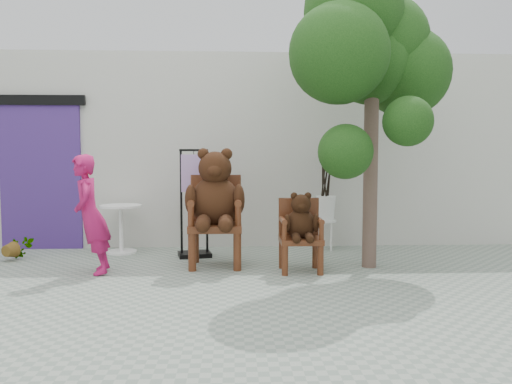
% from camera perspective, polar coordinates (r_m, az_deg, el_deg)
% --- Properties ---
extents(ground_plane, '(60.00, 60.00, 0.00)m').
position_cam_1_polar(ground_plane, '(5.31, -1.66, -11.40)').
color(ground_plane, gray).
rests_on(ground_plane, ground).
extents(back_wall, '(9.00, 1.00, 3.00)m').
position_cam_1_polar(back_wall, '(8.22, -2.03, 4.73)').
color(back_wall, beige).
rests_on(back_wall, ground).
extents(doorway, '(1.40, 0.11, 2.33)m').
position_cam_1_polar(doorway, '(8.23, -23.37, 2.04)').
color(doorway, '#422672').
rests_on(doorway, ground).
extents(chair_big, '(0.75, 0.80, 1.52)m').
position_cam_1_polar(chair_big, '(6.40, -4.68, -1.00)').
color(chair_big, '#451F0E').
rests_on(chair_big, ground).
extents(chair_small, '(0.51, 0.53, 0.98)m').
position_cam_1_polar(chair_small, '(6.15, 5.12, -3.82)').
color(chair_small, '#451F0E').
rests_on(chair_small, ground).
extents(person, '(0.44, 0.58, 1.43)m').
position_cam_1_polar(person, '(6.30, -18.36, -2.49)').
color(person, '#B01555').
rests_on(person, ground).
extents(cafe_table, '(0.60, 0.60, 0.70)m').
position_cam_1_polar(cafe_table, '(7.55, -15.17, -3.44)').
color(cafe_table, white).
rests_on(cafe_table, ground).
extents(display_stand, '(0.51, 0.43, 1.51)m').
position_cam_1_polar(display_stand, '(7.07, -7.06, -2.67)').
color(display_stand, black).
rests_on(display_stand, ground).
extents(stool_bucket, '(0.32, 0.32, 1.45)m').
position_cam_1_polar(stool_bucket, '(7.59, 7.97, -1.76)').
color(stool_bucket, white).
rests_on(stool_bucket, ground).
extents(tree, '(2.20, 1.89, 3.81)m').
position_cam_1_polar(tree, '(6.65, 12.95, 15.48)').
color(tree, '#4A362C').
rests_on(tree, ground).
extents(potted_plant, '(0.41, 0.38, 0.37)m').
position_cam_1_polar(potted_plant, '(7.59, -25.67, -5.64)').
color(potted_plant, black).
rests_on(potted_plant, ground).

